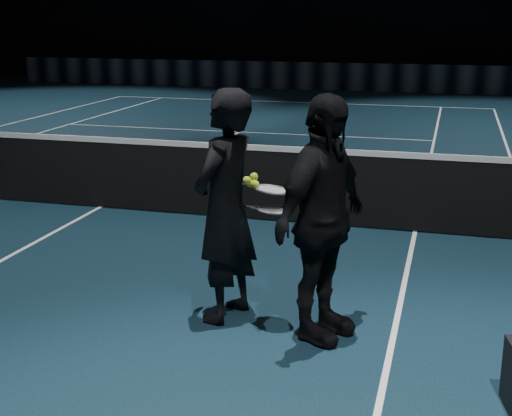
% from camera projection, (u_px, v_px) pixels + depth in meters
% --- Properties ---
extents(floor, '(36.00, 36.00, 0.00)m').
position_uv_depth(floor, '(100.00, 207.00, 9.48)').
color(floor, black).
rests_on(floor, ground).
extents(court_lines, '(10.98, 23.78, 0.01)m').
position_uv_depth(court_lines, '(100.00, 207.00, 9.48)').
color(court_lines, white).
rests_on(court_lines, floor).
extents(net_mesh, '(12.80, 0.02, 0.86)m').
position_uv_depth(net_mesh, '(98.00, 174.00, 9.36)').
color(net_mesh, black).
rests_on(net_mesh, floor).
extents(net_tape, '(12.80, 0.03, 0.07)m').
position_uv_depth(net_tape, '(96.00, 139.00, 9.24)').
color(net_tape, white).
rests_on(net_tape, net_mesh).
extents(sponsor_backdrop, '(22.00, 0.15, 0.90)m').
position_uv_depth(sponsor_backdrop, '(318.00, 76.00, 23.76)').
color(sponsor_backdrop, black).
rests_on(sponsor_backdrop, floor).
extents(player_a, '(0.62, 0.80, 1.94)m').
position_uv_depth(player_a, '(225.00, 207.00, 5.84)').
color(player_a, black).
rests_on(player_a, floor).
extents(player_b, '(0.86, 1.23, 1.94)m').
position_uv_depth(player_b, '(322.00, 220.00, 5.47)').
color(player_b, black).
rests_on(player_b, floor).
extents(racket_lower, '(0.71, 0.35, 0.03)m').
position_uv_depth(racket_lower, '(275.00, 210.00, 5.63)').
color(racket_lower, black).
rests_on(racket_lower, player_a).
extents(racket_upper, '(0.70, 0.30, 0.10)m').
position_uv_depth(racket_upper, '(271.00, 190.00, 5.65)').
color(racket_upper, black).
rests_on(racket_upper, player_b).
extents(tennis_balls, '(0.12, 0.10, 0.12)m').
position_uv_depth(tennis_balls, '(253.00, 182.00, 5.67)').
color(tennis_balls, '#A4BF28').
rests_on(tennis_balls, racket_upper).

